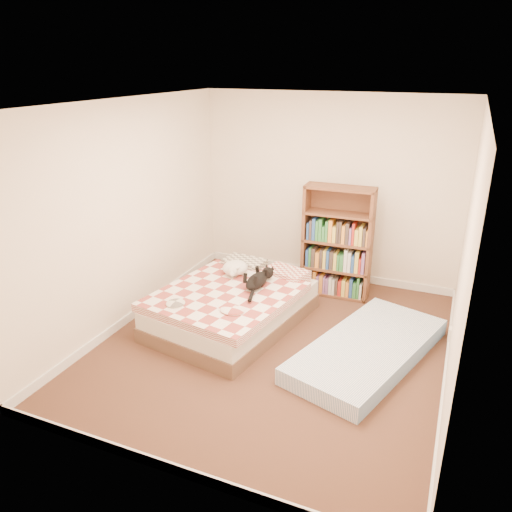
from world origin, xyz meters
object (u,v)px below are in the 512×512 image
at_px(bed, 234,305).
at_px(black_cat, 258,280).
at_px(bookshelf, 337,255).
at_px(white_dog, 236,268).
at_px(floor_mattress, 368,350).

height_order(bed, black_cat, black_cat).
bearing_deg(bed, bookshelf, 63.90).
distance_m(bookshelf, white_dog, 1.34).
xyz_separation_m(floor_mattress, white_dog, (-1.72, 0.50, 0.44)).
height_order(black_cat, white_dog, black_cat).
xyz_separation_m(bed, white_dog, (-0.14, 0.35, 0.30)).
distance_m(black_cat, white_dog, 0.43).
relative_size(bookshelf, black_cat, 1.93).
distance_m(bookshelf, floor_mattress, 1.60).
xyz_separation_m(black_cat, white_dog, (-0.38, 0.20, 0.01)).
bearing_deg(bookshelf, black_cat, -122.69).
bearing_deg(floor_mattress, bed, -167.91).
height_order(bookshelf, black_cat, bookshelf).
distance_m(bed, black_cat, 0.41).
bearing_deg(black_cat, bed, -138.35).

